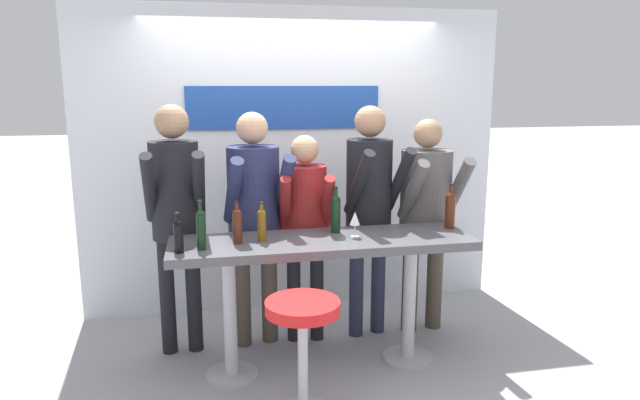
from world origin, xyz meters
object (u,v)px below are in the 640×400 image
person_center_right (426,203)px  wine_bottle_0 (201,228)px  person_left (254,204)px  wine_bottle_2 (262,223)px  wine_bottle_1 (450,208)px  wine_glass_0 (355,219)px  person_center_left (305,216)px  wine_bottle_4 (237,224)px  person_center (369,195)px  wine_bottle_5 (336,212)px  tasting_table (323,261)px  person_far_left (176,201)px  bar_stool (303,342)px  wine_bottle_3 (178,234)px

person_center_right → wine_bottle_0: size_ratio=5.37×
person_left → wine_bottle_2: 0.46m
wine_bottle_0 → wine_bottle_1: (1.77, 0.20, 0.01)m
person_left → wine_glass_0: person_left is taller
person_center_left → wine_bottle_2: 0.58m
wine_bottle_0 → wine_bottle_4: 0.25m
wine_bottle_0 → person_center: bearing=24.3°
person_left → person_center_left: bearing=-11.3°
person_center_left → wine_bottle_4: person_center_left is taller
wine_bottle_5 → tasting_table: bearing=-130.8°
person_left → wine_bottle_0: bearing=-132.3°
person_far_left → wine_bottle_4: 0.62m
person_center_left → person_center_right: size_ratio=0.94×
tasting_table → bar_stool: tasting_table is taller
person_far_left → wine_glass_0: bearing=-22.5°
bar_stool → wine_bottle_4: 0.90m
wine_bottle_5 → person_center_left: bearing=116.6°
wine_bottle_3 → wine_bottle_4: bearing=19.8°
wine_bottle_3 → bar_stool: bearing=-34.8°
person_center_right → wine_bottle_2: size_ratio=6.45×
wine_bottle_4 → wine_bottle_2: bearing=9.3°
bar_stool → person_left: person_left is taller
tasting_table → person_center: bearing=45.7°
person_left → wine_bottle_1: bearing=-24.0°
wine_bottle_1 → wine_bottle_3: bearing=-172.8°
wine_bottle_2 → wine_glass_0: 0.63m
person_center_left → wine_glass_0: (0.26, -0.47, 0.07)m
wine_bottle_5 → person_center_right: bearing=22.4°
wine_bottle_2 → wine_bottle_4: bearing=-170.7°
person_far_left → person_center_left: size_ratio=1.15×
wine_bottle_0 → wine_bottle_3: bearing=-162.3°
person_center_right → wine_glass_0: size_ratio=9.67×
person_center_left → wine_bottle_4: 0.71m
wine_bottle_5 → wine_glass_0: bearing=-55.8°
tasting_table → person_center: person_center is taller
person_far_left → wine_glass_0: (1.20, -0.46, -0.08)m
bar_stool → wine_bottle_1: size_ratio=2.31×
tasting_table → wine_bottle_4: (-0.57, -0.00, 0.29)m
person_far_left → wine_bottle_0: 0.58m
person_center_left → wine_bottle_0: size_ratio=5.04×
bar_stool → person_center: person_center is taller
tasting_table → wine_bottle_0: wine_bottle_0 is taller
wine_bottle_2 → wine_bottle_4: wine_bottle_4 is taller
tasting_table → wine_bottle_1: size_ratio=6.27×
person_center_right → wine_bottle_1: size_ratio=5.23×
person_center_right → wine_bottle_5: person_center_right is taller
person_center_right → wine_bottle_0: person_center_right is taller
wine_bottle_1 → wine_bottle_4: bearing=-176.0°
wine_bottle_0 → bar_stool: bearing=-43.4°
bar_stool → wine_bottle_2: 0.87m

